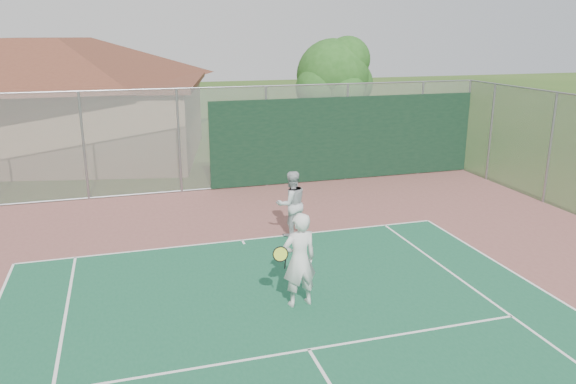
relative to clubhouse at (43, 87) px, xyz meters
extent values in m
cylinder|color=gray|center=(1.85, -7.29, -1.28)|extent=(0.08, 0.08, 3.50)
cylinder|color=gray|center=(4.85, -7.29, -1.28)|extent=(0.08, 0.08, 3.50)
cylinder|color=gray|center=(7.85, -7.29, -1.28)|extent=(0.08, 0.08, 3.50)
cylinder|color=gray|center=(10.85, -7.29, -1.28)|extent=(0.08, 0.08, 3.50)
cylinder|color=gray|center=(13.85, -7.29, -1.28)|extent=(0.08, 0.08, 3.50)
cylinder|color=gray|center=(15.85, -7.29, -1.28)|extent=(0.08, 0.08, 3.50)
cylinder|color=gray|center=(5.85, -7.29, 0.47)|extent=(20.00, 0.05, 0.05)
cylinder|color=gray|center=(5.85, -7.29, -2.98)|extent=(20.00, 0.05, 0.05)
cube|color=#999EA0|center=(5.85, -7.29, -1.28)|extent=(20.00, 0.02, 3.50)
cube|color=black|center=(10.85, -7.34, -1.48)|extent=(10.00, 0.04, 3.00)
cylinder|color=gray|center=(15.85, -8.79, -1.28)|extent=(0.08, 0.08, 3.50)
cylinder|color=gray|center=(15.85, -11.79, -1.28)|extent=(0.08, 0.08, 3.50)
cube|color=#999EA0|center=(15.85, -11.79, -1.28)|extent=(0.02, 9.00, 3.50)
cube|color=tan|center=(0.00, 0.00, -1.46)|extent=(13.98, 10.73, 3.14)
cube|color=brown|center=(0.00, 0.00, 0.16)|extent=(14.60, 11.35, 0.19)
pyramid|color=brown|center=(0.00, 0.00, 1.99)|extent=(15.38, 11.80, 1.88)
cube|color=black|center=(2.09, -4.21, -1.93)|extent=(0.94, 0.06, 2.20)
cylinder|color=#3B2515|center=(11.86, -3.16, -1.68)|extent=(0.35, 0.35, 2.70)
sphere|color=#204F18|center=(11.86, -3.16, 0.44)|extent=(3.08, 3.08, 3.08)
sphere|color=#204F18|center=(12.73, -2.87, 0.06)|extent=(2.12, 2.12, 2.12)
sphere|color=#204F18|center=(11.09, -3.55, -0.04)|extent=(1.93, 1.93, 1.93)
sphere|color=#204F18|center=(12.05, -4.03, -0.13)|extent=(1.74, 1.74, 1.74)
sphere|color=#204F18|center=(11.57, -2.39, 0.25)|extent=(1.93, 1.93, 1.93)
sphere|color=#204F18|center=(12.44, -3.35, 1.12)|extent=(1.93, 1.93, 1.93)
imported|color=silver|center=(6.20, -16.26, -2.06)|extent=(0.75, 0.54, 1.93)
imported|color=#B4B6B9|center=(7.21, -12.40, -2.15)|extent=(0.94, 0.78, 1.76)
camera|label=1|loc=(3.07, -25.95, 2.27)|focal=35.00mm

